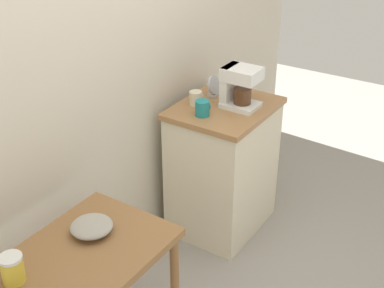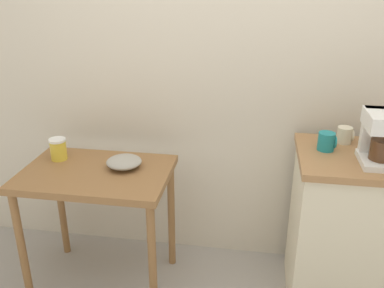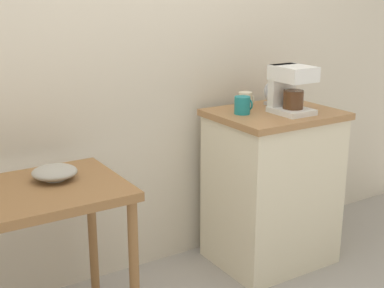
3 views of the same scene
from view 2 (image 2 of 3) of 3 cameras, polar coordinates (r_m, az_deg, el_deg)
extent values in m
cube|color=beige|center=(2.46, 7.14, 13.75)|extent=(4.40, 0.10, 2.80)
cube|color=olive|center=(2.35, -13.07, -4.01)|extent=(0.82, 0.56, 0.04)
cylinder|color=olive|center=(2.52, -22.34, -13.35)|extent=(0.04, 0.04, 0.72)
cylinder|color=olive|center=(2.26, -5.46, -16.13)|extent=(0.04, 0.04, 0.72)
cylinder|color=olive|center=(2.87, -17.55, -8.07)|extent=(0.04, 0.04, 0.72)
cylinder|color=olive|center=(2.64, -2.86, -9.78)|extent=(0.04, 0.04, 0.72)
cube|color=beige|center=(2.50, 21.23, -11.40)|extent=(0.65, 0.52, 0.87)
cube|color=#9E7044|center=(2.29, 22.80, -1.89)|extent=(0.68, 0.55, 0.04)
cylinder|color=#9E998C|center=(2.35, -9.28, -3.11)|extent=(0.09, 0.09, 0.01)
ellipsoid|color=#9E998C|center=(2.34, -9.33, -2.43)|extent=(0.20, 0.20, 0.05)
cylinder|color=gold|center=(2.52, -17.90, -0.82)|extent=(0.09, 0.09, 0.11)
cylinder|color=white|center=(2.50, -18.07, 0.51)|extent=(0.10, 0.10, 0.01)
cube|color=white|center=(2.21, 24.31, -2.14)|extent=(0.18, 0.22, 0.03)
cube|color=white|center=(2.24, 24.27, 1.43)|extent=(0.16, 0.05, 0.26)
cylinder|color=#4C2D19|center=(2.17, 24.64, -0.69)|extent=(0.11, 0.11, 0.10)
cylinder|color=teal|center=(2.27, 17.98, 0.34)|extent=(0.09, 0.09, 0.10)
torus|color=teal|center=(2.27, 19.10, 0.27)|extent=(0.01, 0.06, 0.06)
cylinder|color=beige|center=(2.40, 20.23, 1.16)|extent=(0.08, 0.08, 0.09)
torus|color=beige|center=(2.41, 21.20, 1.10)|extent=(0.01, 0.06, 0.06)
cube|color=#B2B5BA|center=(2.43, 24.51, -0.10)|extent=(0.09, 0.06, 0.02)
cylinder|color=#B2B5BA|center=(2.41, 24.76, 1.33)|extent=(0.12, 0.05, 0.12)
cylinder|color=black|center=(2.41, 24.77, 1.31)|extent=(0.11, 0.04, 0.10)
camera|label=1|loc=(2.22, -72.39, 21.37)|focal=49.35mm
camera|label=3|loc=(1.40, -85.79, -7.13)|focal=50.39mm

